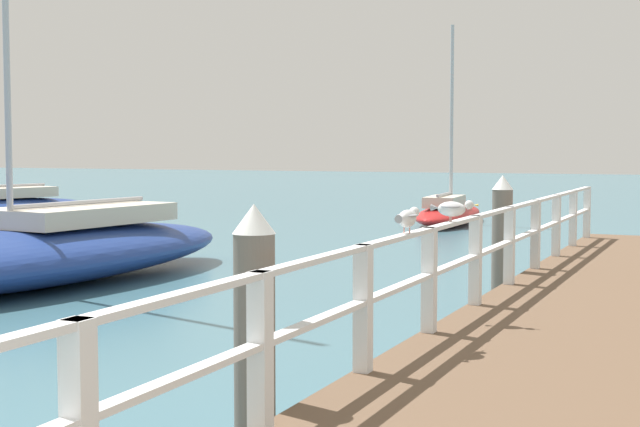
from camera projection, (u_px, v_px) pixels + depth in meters
pier_deck at (619, 338)px, 9.42m from camera, size 3.18×18.17×0.48m
pier_railing at (475, 249)px, 9.97m from camera, size 0.12×16.69×0.97m
dock_piling_near at (255, 337)px, 6.20m from camera, size 0.29×0.29×1.81m
dock_piling_far at (502, 240)px, 12.78m from camera, size 0.29×0.29×1.81m
seagull_foreground at (408, 217)px, 7.86m from camera, size 0.18×0.48×0.21m
seagull_background at (452, 208)px, 9.08m from camera, size 0.48×0.18×0.21m
boat_0 at (448, 212)px, 26.54m from camera, size 2.01×5.54×5.71m
boat_4 at (36, 252)px, 14.75m from camera, size 3.79×8.99×10.77m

